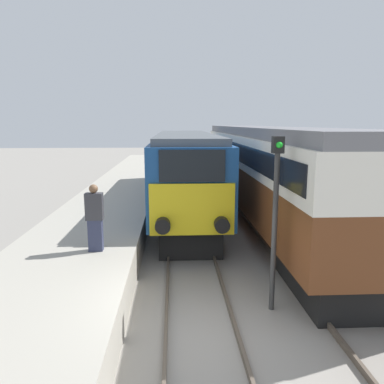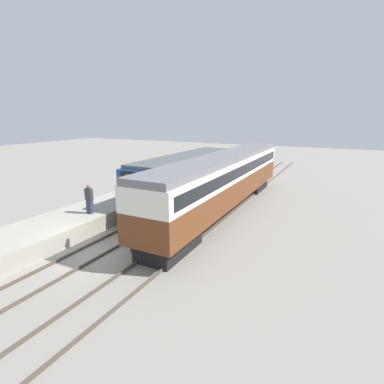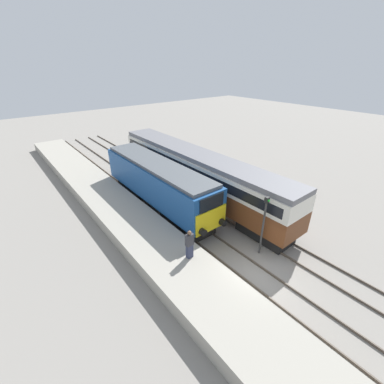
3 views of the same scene
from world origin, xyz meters
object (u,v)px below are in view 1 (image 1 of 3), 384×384
Objects in this scene: locomotive at (185,171)px; signal_post at (275,210)px; person_on_platform at (95,218)px; passenger_carriage at (263,164)px.

locomotive is 3.25× the size of signal_post.
person_on_platform is (-2.57, -7.31, -0.28)m from locomotive.
signal_post is (-1.70, -8.31, -0.13)m from passenger_carriage.
signal_post is at bearing -101.56° from passenger_carriage.
person_on_platform is (-5.97, -6.73, -0.66)m from passenger_carriage.
locomotive is 9.06m from signal_post.
passenger_carriage is 4.85× the size of signal_post.
signal_post reaches higher than person_on_platform.
passenger_carriage is at bearing 78.44° from signal_post.
person_on_platform is at bearing 159.70° from signal_post.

